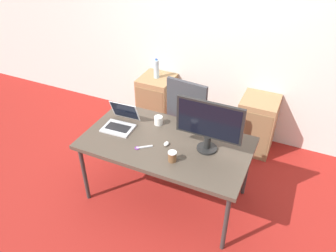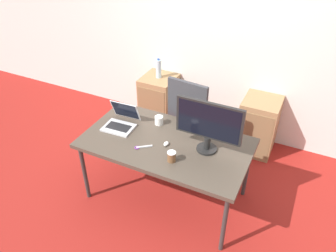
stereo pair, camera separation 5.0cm
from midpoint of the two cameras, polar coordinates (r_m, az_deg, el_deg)
name	(u,v)px [view 1 (the left image)]	position (r m, az deg, el deg)	size (l,w,h in m)	color
ground_plane	(166,195)	(3.53, -0.71, -11.90)	(14.00, 14.00, 0.00)	maroon
wall_back	(218,32)	(3.98, 8.42, 15.89)	(10.00, 0.05, 2.60)	silver
desk	(166,145)	(3.08, -0.80, -3.42)	(1.56, 0.86, 0.71)	#473D33
office_chair	(193,129)	(3.71, 4.03, -0.56)	(0.56, 0.58, 1.10)	#232326
cabinet_left	(157,101)	(4.39, -2.25, 4.39)	(0.42, 0.44, 0.69)	#99754C
cabinet_right	(256,124)	(4.05, 14.82, 0.26)	(0.42, 0.44, 0.69)	#99754C
water_bottle	(156,69)	(4.17, -2.38, 9.92)	(0.07, 0.07, 0.26)	silver
laptop_center	(120,122)	(3.26, -8.73, 0.66)	(0.30, 0.32, 0.23)	silver
monitor	(209,124)	(2.81, 6.64, 0.34)	(0.59, 0.18, 0.49)	black
mouse	(166,144)	(3.00, -0.76, -3.11)	(0.04, 0.06, 0.03)	silver
coffee_cup_white	(158,120)	(3.26, -2.11, 0.98)	(0.08, 0.08, 0.09)	white
coffee_cup_brown	(172,156)	(2.81, 0.24, -5.33)	(0.08, 0.08, 0.10)	brown
scissors	(142,147)	(2.98, -5.03, -3.72)	(0.15, 0.13, 0.01)	#B2B2B7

